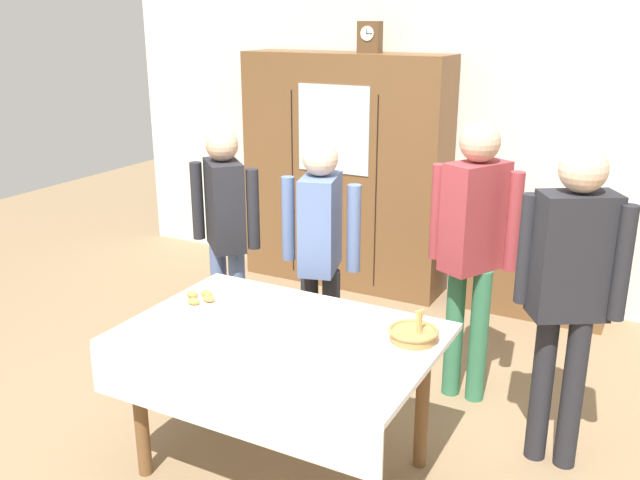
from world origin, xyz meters
The scene contains 19 objects.
ground_plane centered at (0.00, 0.00, 0.00)m, with size 12.00×12.00×0.00m, color #846B4C.
back_wall centered at (0.00, 2.65, 1.35)m, with size 6.40×0.10×2.70m, color silver.
dining_table centered at (0.00, -0.23, 0.67)m, with size 1.49×1.01×0.78m.
wall_cabinet centered at (-0.90, 2.35, 0.98)m, with size 1.74×0.46×1.95m.
mantel_clock centered at (-0.70, 2.35, 2.07)m, with size 0.18×0.11×0.24m.
bookshelf_low centered at (0.69, 2.41, 0.41)m, with size 1.14×0.35×0.82m.
book_stack centered at (0.69, 2.40, 0.87)m, with size 0.16×0.20×0.09m.
tea_cup_near_left centered at (-0.40, -0.31, 0.81)m, with size 0.13×0.13×0.06m.
tea_cup_far_right centered at (-0.13, -0.48, 0.81)m, with size 0.13×0.13×0.06m.
tea_cup_center centered at (0.25, -0.13, 0.81)m, with size 0.13×0.13×0.06m.
tea_cup_mid_left centered at (-0.11, -0.24, 0.81)m, with size 0.13×0.13×0.06m.
bread_basket centered at (0.60, 0.01, 0.81)m, with size 0.24×0.24×0.16m.
pastry_plate centered at (-0.57, -0.09, 0.79)m, with size 0.28×0.28×0.05m.
spoon_mid_left centered at (0.25, 0.15, 0.78)m, with size 0.12×0.02×0.01m.
spoon_mid_right centered at (0.41, -0.47, 0.78)m, with size 0.12×0.02×0.01m.
person_behind_table_left centered at (0.60, 0.94, 1.03)m, with size 0.52×0.41×1.68m.
person_near_right_end centered at (-0.25, 0.68, 0.94)m, with size 0.52×0.40×1.55m.
person_by_cabinet centered at (1.20, 0.52, 1.02)m, with size 0.52×0.36×1.67m.
person_beside_shelf centered at (-0.99, 0.75, 0.94)m, with size 0.52×0.39×1.56m.
Camera 1 is at (1.58, -2.79, 2.23)m, focal length 38.79 mm.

